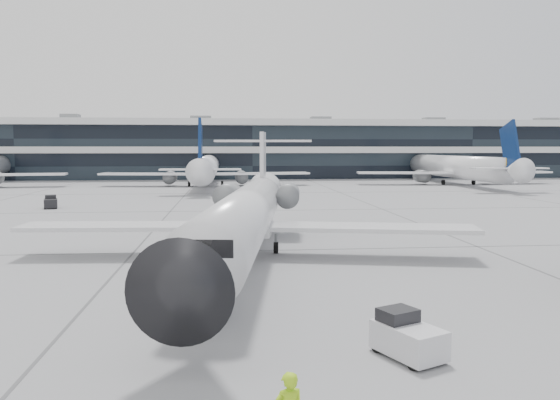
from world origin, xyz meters
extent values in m
plane|color=gray|center=(0.00, 0.00, 0.00)|extent=(220.00, 220.00, 0.00)
cube|color=black|center=(0.00, 82.00, 5.00)|extent=(170.00, 22.00, 10.00)
cylinder|color=silver|center=(-3.86, -2.69, 2.32)|extent=(6.04, 24.37, 2.73)
cone|color=black|center=(-5.72, -16.09, 2.32)|extent=(3.09, 3.18, 2.73)
cone|color=silver|center=(-1.97, 10.90, 2.62)|extent=(3.01, 3.56, 2.59)
cube|color=silver|center=(-10.22, -0.79, 1.62)|extent=(11.26, 3.38, 0.22)
cube|color=silver|center=(2.78, -2.60, 1.62)|extent=(11.41, 4.86, 0.22)
cylinder|color=slate|center=(-4.72, 5.78, 2.73)|extent=(1.97, 3.61, 1.51)
cylinder|color=slate|center=(-0.72, 5.23, 2.73)|extent=(1.97, 3.61, 1.51)
cube|color=silver|center=(-2.05, 10.30, 4.74)|extent=(0.64, 2.64, 4.54)
cube|color=silver|center=(-1.99, 10.70, 6.36)|extent=(7.42, 2.60, 0.16)
cylinder|color=black|center=(-5.18, -12.19, 0.28)|extent=(0.26, 0.58, 0.57)
cylinder|color=black|center=(-5.08, -0.49, 0.32)|extent=(0.33, 0.67, 0.65)
cylinder|color=black|center=(-2.08, -0.90, 0.32)|extent=(0.33, 0.67, 0.65)
cube|color=silver|center=(0.25, -16.31, 0.50)|extent=(1.91, 2.31, 0.82)
cube|color=black|center=(0.06, -15.89, 1.05)|extent=(1.25, 1.16, 0.45)
cylinder|color=black|center=(-0.51, -15.85, 0.20)|extent=(0.32, 0.43, 0.40)
cylinder|color=black|center=(0.40, -15.44, 0.20)|extent=(0.32, 0.43, 0.40)
cylinder|color=black|center=(0.10, -17.18, 0.20)|extent=(0.32, 0.43, 0.40)
cylinder|color=black|center=(1.01, -16.76, 0.20)|extent=(0.32, 0.43, 0.40)
cone|color=orange|center=(-2.96, 5.12, 0.25)|extent=(0.32, 0.32, 0.50)
cube|color=orange|center=(-2.96, 5.12, 0.01)|extent=(0.42, 0.42, 0.03)
cube|color=black|center=(-21.82, 23.91, 0.50)|extent=(1.68, 2.24, 0.81)
cube|color=black|center=(-21.94, 24.34, 1.04)|extent=(1.18, 1.06, 0.45)
cylinder|color=black|center=(-22.50, 24.47, 0.20)|extent=(0.27, 0.43, 0.40)
cylinder|color=black|center=(-21.54, 24.74, 0.20)|extent=(0.27, 0.43, 0.40)
cylinder|color=black|center=(-22.10, 23.08, 0.20)|extent=(0.27, 0.43, 0.40)
cylinder|color=black|center=(-21.14, 23.35, 0.20)|extent=(0.27, 0.43, 0.40)
camera|label=1|loc=(-4.74, -30.63, 5.82)|focal=35.00mm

